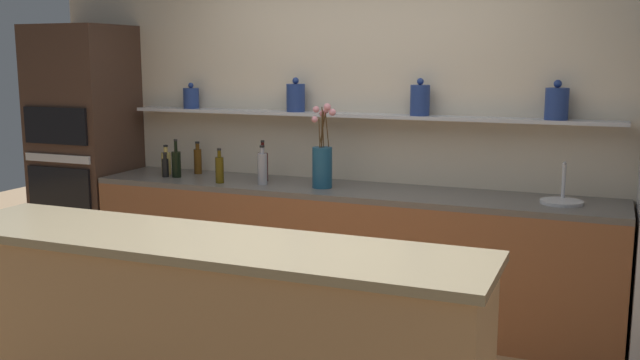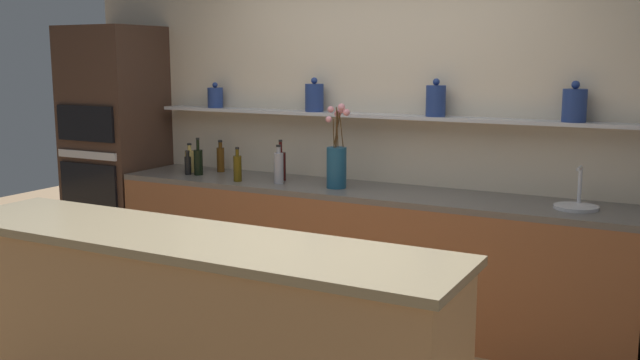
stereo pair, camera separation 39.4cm
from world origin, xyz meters
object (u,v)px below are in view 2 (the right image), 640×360
(oven_tower, at_px, (116,153))
(bottle_wine_4, at_px, (281,166))
(bottle_oil_3, at_px, (237,168))
(sink_fixture, at_px, (576,204))
(bottle_spirit_0, at_px, (221,159))
(flower_vase, at_px, (337,162))
(bottle_sauce_2, at_px, (188,164))
(bottle_spirit_1, at_px, (190,161))
(bottle_wine_5, at_px, (198,161))
(bottle_spirit_6, at_px, (279,167))

(oven_tower, bearing_deg, bottle_wine_4, 1.29)
(bottle_oil_3, bearing_deg, sink_fixture, 4.05)
(bottle_spirit_0, distance_m, bottle_wine_4, 0.63)
(flower_vase, relative_size, bottle_oil_3, 2.33)
(bottle_spirit_0, bearing_deg, oven_tower, -171.13)
(bottle_sauce_2, relative_size, bottle_oil_3, 0.75)
(oven_tower, xyz_separation_m, bottle_spirit_1, (0.75, 0.02, -0.02))
(sink_fixture, relative_size, bottle_oil_3, 1.04)
(bottle_wine_4, relative_size, bottle_wine_5, 1.04)
(flower_vase, relative_size, bottle_wine_4, 1.96)
(bottle_oil_3, distance_m, bottle_wine_4, 0.32)
(sink_fixture, bearing_deg, bottle_spirit_6, -177.04)
(oven_tower, bearing_deg, bottle_spirit_0, 8.87)
(bottle_spirit_1, bearing_deg, flower_vase, -3.03)
(sink_fixture, distance_m, bottle_spirit_1, 2.91)
(flower_vase, bearing_deg, bottle_sauce_2, -178.55)
(bottle_spirit_0, xyz_separation_m, bottle_wine_5, (-0.06, -0.21, 0.00))
(bottle_oil_3, bearing_deg, bottle_spirit_0, 140.72)
(bottle_spirit_6, bearing_deg, oven_tower, 176.81)
(bottle_sauce_2, bearing_deg, bottle_oil_3, -8.10)
(bottle_oil_3, distance_m, bottle_wine_5, 0.44)
(bottle_sauce_2, bearing_deg, oven_tower, 174.45)
(bottle_spirit_6, bearing_deg, bottle_wine_5, 177.45)
(oven_tower, distance_m, bottle_spirit_0, 0.97)
(bottle_sauce_2, bearing_deg, sink_fixture, 1.86)
(sink_fixture, height_order, bottle_spirit_0, same)
(bottle_spirit_0, xyz_separation_m, bottle_spirit_6, (0.68, -0.24, 0.01))
(flower_vase, distance_m, bottle_oil_3, 0.77)
(flower_vase, distance_m, bottle_sauce_2, 1.27)
(sink_fixture, xyz_separation_m, bottle_sauce_2, (-2.85, -0.09, 0.05))
(bottle_spirit_0, relative_size, bottle_wine_4, 0.84)
(bottle_spirit_1, distance_m, bottle_spirit_6, 0.90)
(bottle_wine_5, bearing_deg, sink_fixture, 1.48)
(bottle_oil_3, xyz_separation_m, bottle_wine_4, (0.25, 0.19, 0.01))
(bottle_wine_4, xyz_separation_m, bottle_wine_5, (-0.68, -0.09, -0.00))
(bottle_spirit_0, xyz_separation_m, bottle_oil_3, (0.37, -0.30, -0.00))
(bottle_oil_3, relative_size, bottle_spirit_6, 0.90)
(flower_vase, xyz_separation_m, bottle_sauce_2, (-1.27, -0.03, -0.10))
(sink_fixture, distance_m, bottle_wine_5, 2.76)
(bottle_spirit_1, xyz_separation_m, bottle_wine_4, (0.83, 0.01, 0.02))
(oven_tower, relative_size, bottle_wine_5, 7.15)
(oven_tower, bearing_deg, flower_vase, -1.29)
(bottle_spirit_1, height_order, bottle_wine_5, bottle_wine_5)
(sink_fixture, bearing_deg, bottle_oil_3, -175.95)
(sink_fixture, xyz_separation_m, bottle_wine_4, (-2.08, 0.02, 0.08))
(oven_tower, height_order, bottle_sauce_2, oven_tower)
(oven_tower, xyz_separation_m, bottle_wine_5, (0.90, -0.06, -0.01))
(bottle_wine_4, bearing_deg, oven_tower, -178.71)
(flower_vase, xyz_separation_m, bottle_spirit_6, (-0.44, -0.04, -0.06))
(sink_fixture, distance_m, bottle_spirit_0, 2.71)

